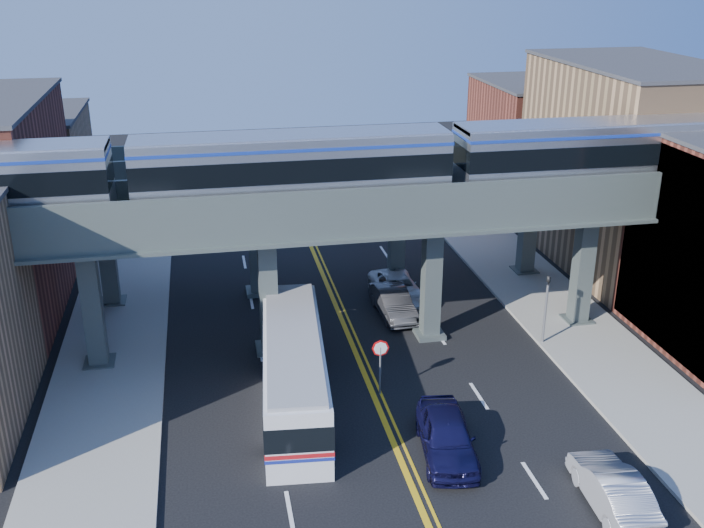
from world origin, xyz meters
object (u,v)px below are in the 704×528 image
Objects in this scene: car_lane_d at (353,216)px; car_lane_a at (447,436)px; traffic_signal at (546,302)px; car_parked_curb at (613,489)px; transit_train at (292,166)px; stop_sign at (380,358)px; car_lane_c at (398,289)px; car_lane_b at (393,302)px; transit_bus at (294,370)px.

car_lane_a is at bearing -89.24° from car_lane_d.
traffic_signal is 12.30m from car_parked_curb.
traffic_signal is at bearing 54.35° from car_lane_a.
car_parked_curb is (9.18, -13.90, -8.38)m from transit_train.
transit_train is 9.61× the size of car_parked_curb.
car_parked_curb is (3.00, -31.47, 0.03)m from car_lane_d.
transit_train is 18.65m from car_parked_curb.
transit_train reaches higher than stop_sign.
stop_sign is at bearing -93.76° from car_lane_d.
stop_sign is at bearing -111.00° from car_lane_c.
car_lane_d is (6.19, 17.57, -8.41)m from transit_train.
car_lane_c is 1.10× the size of car_parked_curb.
car_lane_c is at bearing -85.80° from car_lane_d.
traffic_signal is 0.81× the size of car_lane_c.
car_lane_a is at bearing -97.32° from car_lane_b.
transit_train is at bearing -105.08° from car_lane_d.
car_lane_b is at bearing 143.68° from traffic_signal.
car_lane_d is (0.03, 13.07, 0.03)m from car_lane_c.
traffic_signal is (11.88, -2.00, -6.83)m from transit_train.
transit_train is 3.77× the size of transit_bus.
car_parked_curb is at bearing -80.22° from car_lane_b.
traffic_signal is at bearing -72.13° from transit_bus.
car_lane_a is (1.50, -4.82, -0.93)m from stop_sign.
traffic_signal reaches higher than car_lane_b.
car_parked_curb is (6.20, -8.90, -1.01)m from stop_sign.
transit_train is at bearing 122.31° from car_lane_a.
traffic_signal is at bearing -9.55° from transit_train.
transit_train is 9.83× the size of car_lane_b.
transit_bus reaches higher than car_lane_a.
car_lane_b is (6.22, 7.60, -0.78)m from transit_bus.
traffic_signal reaches higher than car_parked_curb.
car_parked_curb is at bearing -83.18° from car_lane_c.
transit_bus is 2.55× the size of car_parked_curb.
transit_train is 13.62m from car_lane_a.
traffic_signal is (8.90, 3.00, 0.54)m from stop_sign.
stop_sign is 0.64× the size of traffic_signal.
traffic_signal reaches higher than car_lane_d.
stop_sign is 10.07m from car_lane_c.
stop_sign is at bearing -161.37° from traffic_signal.
transit_bus is at bearing -38.54° from car_parked_curb.
traffic_signal is 0.82× the size of car_lane_d.
transit_bus is 2.61× the size of car_lane_b.
stop_sign is 5.13m from car_lane_a.
car_lane_b is at bearing -34.31° from transit_bus.
transit_bus is (-3.74, 0.11, -0.24)m from stop_sign.
transit_train is 10.38m from car_lane_b.
car_lane_c is at bearing -77.01° from car_parked_curb.
car_lane_c is (6.91, 9.39, -0.82)m from transit_bus.
traffic_signal reaches higher than stop_sign.
car_lane_a is 0.98× the size of car_lane_d.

